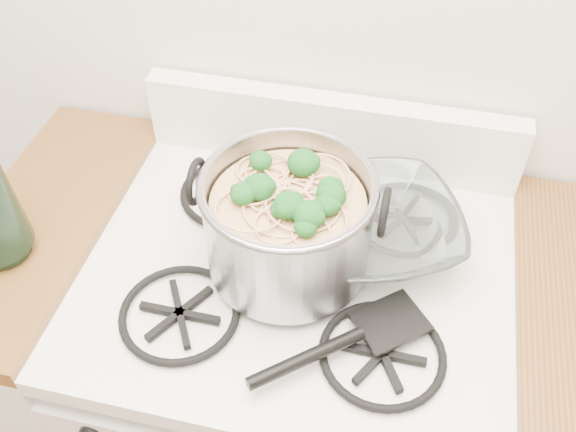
{
  "coord_description": "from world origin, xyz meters",
  "views": [
    {
      "loc": [
        0.15,
        0.55,
        1.79
      ],
      "look_at": [
        -0.02,
        1.26,
        1.04
      ],
      "focal_mm": 40.0,
      "sensor_mm": 36.0,
      "label": 1
    }
  ],
  "objects_px": {
    "stock_pot": "(288,224)",
    "spatula": "(391,319)",
    "gas_range": "(296,397)",
    "glass_bowl": "(375,235)"
  },
  "relations": [
    {
      "from": "glass_bowl",
      "to": "gas_range",
      "type": "bearing_deg",
      "value": -147.11
    },
    {
      "from": "glass_bowl",
      "to": "spatula",
      "type": "bearing_deg",
      "value": -73.9
    },
    {
      "from": "glass_bowl",
      "to": "stock_pot",
      "type": "bearing_deg",
      "value": -150.42
    },
    {
      "from": "spatula",
      "to": "glass_bowl",
      "type": "height_order",
      "value": "glass_bowl"
    },
    {
      "from": "stock_pot",
      "to": "spatula",
      "type": "xyz_separation_m",
      "value": [
        0.19,
        -0.09,
        -0.08
      ]
    },
    {
      "from": "spatula",
      "to": "glass_bowl",
      "type": "distance_m",
      "value": 0.18
    },
    {
      "from": "gas_range",
      "to": "spatula",
      "type": "xyz_separation_m",
      "value": [
        0.17,
        -0.09,
        0.5
      ]
    },
    {
      "from": "stock_pot",
      "to": "spatula",
      "type": "distance_m",
      "value": 0.23
    },
    {
      "from": "stock_pot",
      "to": "spatula",
      "type": "height_order",
      "value": "stock_pot"
    },
    {
      "from": "stock_pot",
      "to": "glass_bowl",
      "type": "relative_size",
      "value": 2.69
    }
  ]
}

